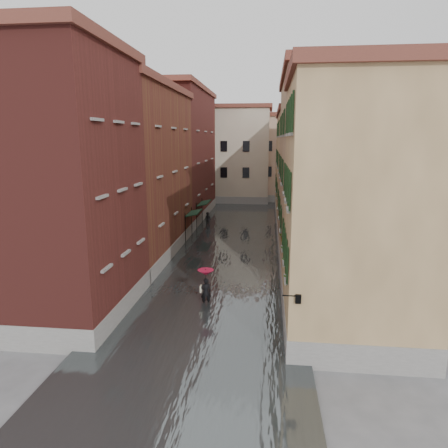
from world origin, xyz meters
The scene contains 16 objects.
ground centered at (0.00, 0.00, 0.00)m, with size 120.00×120.00×0.00m, color #575759.
floodwater centered at (0.00, 13.00, 0.10)m, with size 10.00×60.00×0.20m, color #414648.
building_left_near centered at (-7.00, -2.00, 6.50)m, with size 6.00×8.00×13.00m, color maroon.
building_left_mid centered at (-7.00, 9.00, 6.25)m, with size 6.00×14.00×12.50m, color brown.
building_left_far centered at (-7.00, 24.00, 7.00)m, with size 6.00×16.00×14.00m, color maroon.
building_right_near centered at (7.00, -2.00, 5.75)m, with size 6.00×8.00×11.50m, color olive.
building_right_mid centered at (7.00, 9.00, 6.50)m, with size 6.00×14.00×13.00m, color tan.
building_right_far centered at (7.00, 24.00, 5.75)m, with size 6.00×16.00×11.50m, color olive.
building_end_cream centered at (-3.00, 38.00, 6.50)m, with size 12.00×9.00×13.00m, color beige.
building_end_pink centered at (6.00, 40.00, 6.00)m, with size 10.00×9.00×12.00m, color tan.
awning_near centered at (-3.49, 13.79, 2.47)m, with size 1.09×2.97×2.80m.
awning_far centered at (-3.48, 19.40, 2.48)m, with size 1.09×3.41×2.80m.
wall_lantern centered at (4.33, -6.00, 3.01)m, with size 0.71×0.22×0.35m.
window_planters centered at (4.12, -0.82, 3.51)m, with size 0.59×8.23×0.84m.
pedestrian_main centered at (-0.17, -0.29, 1.24)m, with size 0.91×0.91×2.06m.
pedestrian_far centered at (-3.07, 19.46, 0.78)m, with size 0.76×0.59×1.56m, color black.
Camera 1 is at (3.13, -20.60, 9.02)m, focal length 32.00 mm.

